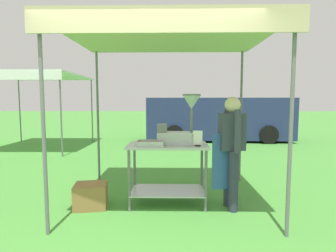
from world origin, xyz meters
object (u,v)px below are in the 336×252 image
object	(u,v)px
donut_cart	(168,162)
vendor	(231,147)
van_navy	(218,118)
neighbour_tent	(35,77)
stall_canopy	(168,40)
supply_crate	(91,196)
donut_tray	(150,144)
donut_fryer	(180,126)
menu_sign	(198,140)

from	to	relation	value
donut_cart	vendor	world-z (taller)	vendor
van_navy	neighbour_tent	world-z (taller)	neighbour_tent
neighbour_tent	van_navy	bearing A→B (deg)	17.72
stall_canopy	neighbour_tent	bearing A→B (deg)	133.23
neighbour_tent	supply_crate	bearing A→B (deg)	-56.21
donut_tray	neighbour_tent	world-z (taller)	neighbour_tent
stall_canopy	vendor	distance (m)	1.80
supply_crate	donut_cart	bearing A→B (deg)	7.25
van_navy	neighbour_tent	distance (m)	6.82
stall_canopy	donut_fryer	xyz separation A→B (m)	(0.18, -0.09, -1.26)
donut_tray	donut_cart	bearing A→B (deg)	28.82
stall_canopy	menu_sign	xyz separation A→B (m)	(0.43, -0.26, -1.44)
stall_canopy	van_navy	size ratio (longest dim) A/B	0.53
van_navy	neighbour_tent	xyz separation A→B (m)	(-6.35, -2.03, 1.47)
vendor	donut_tray	bearing A→B (deg)	-179.91
vendor	neighbour_tent	size ratio (longest dim) A/B	0.53
donut_fryer	menu_sign	distance (m)	0.34
stall_canopy	menu_sign	bearing A→B (deg)	-30.76
donut_tray	van_navy	world-z (taller)	van_navy
stall_canopy	supply_crate	bearing A→B (deg)	-167.88
supply_crate	neighbour_tent	bearing A→B (deg)	123.79
donut_tray	neighbour_tent	size ratio (longest dim) A/B	0.13
van_navy	vendor	bearing A→B (deg)	-98.11
menu_sign	van_navy	distance (m)	7.17
stall_canopy	van_navy	xyz separation A→B (m)	(1.90, 6.76, -1.57)
supply_crate	stall_canopy	bearing A→B (deg)	12.12
donut_cart	supply_crate	distance (m)	1.22
donut_cart	menu_sign	size ratio (longest dim) A/B	5.34
stall_canopy	donut_tray	world-z (taller)	stall_canopy
donut_fryer	van_navy	world-z (taller)	van_navy
van_navy	neighbour_tent	bearing A→B (deg)	-162.28
vendor	stall_canopy	bearing A→B (deg)	165.45
stall_canopy	supply_crate	size ratio (longest dim) A/B	5.84
menu_sign	vendor	size ratio (longest dim) A/B	0.14
supply_crate	vendor	bearing A→B (deg)	0.16
vendor	menu_sign	bearing A→B (deg)	-177.60
stall_canopy	neighbour_tent	world-z (taller)	stall_canopy
supply_crate	neighbour_tent	world-z (taller)	neighbour_tent
donut_tray	donut_fryer	size ratio (longest dim) A/B	0.53
donut_cart	neighbour_tent	bearing A→B (deg)	132.64
neighbour_tent	stall_canopy	bearing A→B (deg)	-46.77
stall_canopy	donut_fryer	world-z (taller)	stall_canopy
donut_tray	vendor	xyz separation A→B (m)	(1.16, 0.00, -0.03)
donut_fryer	menu_sign	world-z (taller)	donut_fryer
donut_fryer	supply_crate	bearing A→B (deg)	-173.58
donut_cart	supply_crate	xyz separation A→B (m)	(-1.12, -0.14, -0.47)
stall_canopy	neighbour_tent	xyz separation A→B (m)	(-4.45, 4.73, -0.10)
van_navy	donut_tray	bearing A→B (deg)	-107.11
menu_sign	stall_canopy	bearing A→B (deg)	149.24
stall_canopy	donut_fryer	bearing A→B (deg)	-27.65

